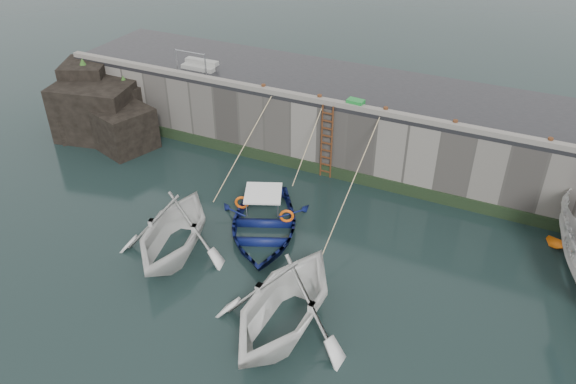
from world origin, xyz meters
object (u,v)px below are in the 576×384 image
at_px(bollard_c, 386,110).
at_px(bollard_e, 550,141).
at_px(bollard_a, 263,88).
at_px(bollard_d, 455,124).
at_px(boat_near_white, 176,251).
at_px(ladder, 326,143).
at_px(bollard_b, 320,98).
at_px(boat_near_blue, 263,231).
at_px(fish_crate, 355,104).
at_px(boat_near_blacktrim, 285,327).

bearing_deg(bollard_c, bollard_e, 0.00).
xyz_separation_m(bollard_a, bollard_d, (7.80, 0.00, 0.00)).
bearing_deg(boat_near_white, ladder, 54.01).
bearing_deg(boat_near_white, bollard_d, 29.50).
bearing_deg(bollard_e, boat_near_white, -146.52).
distance_m(ladder, bollard_a, 3.47).
bearing_deg(bollard_c, bollard_b, 180.00).
height_order(boat_near_white, bollard_d, bollard_d).
relative_size(boat_near_blue, bollard_b, 17.75).
height_order(ladder, bollard_b, bollard_b).
bearing_deg(bollard_c, fish_crate, 177.22).
distance_m(fish_crate, bollard_a, 3.98).
xyz_separation_m(ladder, fish_crate, (0.98, 0.39, 1.73)).
height_order(ladder, boat_near_blacktrim, ladder).
height_order(boat_near_white, fish_crate, fish_crate).
bearing_deg(fish_crate, boat_near_blue, -102.47).
relative_size(boat_near_white, bollard_c, 16.73).
distance_m(boat_near_blue, bollard_c, 6.48).
height_order(bollard_a, bollard_c, same).
relative_size(ladder, fish_crate, 4.97).
relative_size(boat_near_blacktrim, bollard_c, 18.19).
bearing_deg(boat_near_white, bollard_c, 41.32).
xyz_separation_m(ladder, bollard_e, (8.00, 0.34, 1.71)).
height_order(boat_near_blue, fish_crate, fish_crate).
distance_m(boat_near_blacktrim, bollard_d, 9.68).
bearing_deg(bollard_c, ladder, -171.33).
bearing_deg(bollard_d, ladder, -176.00).
xyz_separation_m(boat_near_white, bollard_b, (2.28, 7.13, 3.30)).
relative_size(bollard_b, bollard_e, 1.00).
distance_m(ladder, boat_near_white, 7.51).
relative_size(bollard_b, bollard_c, 1.00).
bearing_deg(boat_near_white, bollard_e, 19.73).
distance_m(bollard_b, bollard_d, 5.30).
distance_m(ladder, fish_crate, 2.03).
distance_m(fish_crate, bollard_b, 1.48).
bearing_deg(boat_near_white, bollard_b, 58.53).
xyz_separation_m(ladder, bollard_a, (-3.00, 0.34, 1.71)).
relative_size(boat_near_blue, bollard_e, 17.75).
xyz_separation_m(ladder, boat_near_white, (-2.78, -6.79, -1.59)).
relative_size(ladder, boat_near_blacktrim, 0.63).
xyz_separation_m(bollard_b, bollard_e, (8.50, 0.00, 0.00)).
distance_m(boat_near_blacktrim, bollard_a, 10.65).
relative_size(boat_near_white, fish_crate, 7.28).
height_order(fish_crate, bollard_d, fish_crate).
bearing_deg(bollard_a, bollard_e, 0.00).
bearing_deg(boat_near_blacktrim, bollard_e, 57.59).
bearing_deg(boat_near_blacktrim, boat_near_blue, 126.70).
relative_size(ladder, bollard_c, 11.43).
distance_m(boat_near_white, bollard_b, 8.18).
height_order(bollard_c, bollard_d, same).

